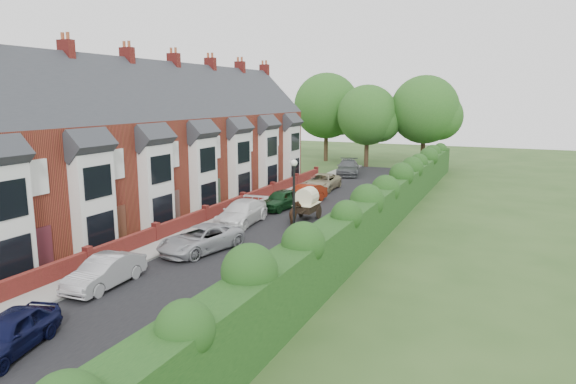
{
  "coord_description": "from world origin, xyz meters",
  "views": [
    {
      "loc": [
        12.5,
        -17.2,
        7.97
      ],
      "look_at": [
        -0.01,
        11.03,
        2.2
      ],
      "focal_mm": 32.0,
      "sensor_mm": 36.0,
      "label": 1
    }
  ],
  "objects_px": {
    "car_navy": "(9,333)",
    "lamppost": "(294,200)",
    "car_green": "(281,200)",
    "car_grey": "(348,168)",
    "car_beige": "(322,182)",
    "horse_cart": "(307,201)",
    "car_red": "(305,194)",
    "car_silver_b": "(201,239)",
    "car_white": "(241,213)",
    "horse": "(295,215)",
    "car_silver_a": "(105,272)"
  },
  "relations": [
    {
      "from": "car_navy",
      "to": "lamppost",
      "type": "bearing_deg",
      "value": 50.73
    },
    {
      "from": "car_green",
      "to": "car_grey",
      "type": "height_order",
      "value": "car_grey"
    },
    {
      "from": "car_navy",
      "to": "car_green",
      "type": "distance_m",
      "value": 22.55
    },
    {
      "from": "car_beige",
      "to": "horse_cart",
      "type": "xyz_separation_m",
      "value": [
        2.83,
        -10.55,
        0.53
      ]
    },
    {
      "from": "car_navy",
      "to": "car_red",
      "type": "relative_size",
      "value": 0.92
    },
    {
      "from": "car_silver_b",
      "to": "car_red",
      "type": "bearing_deg",
      "value": 102.1
    },
    {
      "from": "car_silver_b",
      "to": "car_green",
      "type": "xyz_separation_m",
      "value": [
        -0.44,
        10.99,
        0.03
      ]
    },
    {
      "from": "car_navy",
      "to": "car_white",
      "type": "relative_size",
      "value": 0.77
    },
    {
      "from": "horse",
      "to": "horse_cart",
      "type": "relative_size",
      "value": 0.59
    },
    {
      "from": "car_silver_b",
      "to": "car_silver_a",
      "type": "bearing_deg",
      "value": -85.61
    },
    {
      "from": "lamppost",
      "to": "car_red",
      "type": "xyz_separation_m",
      "value": [
        -5.18,
        14.2,
        -2.61
      ]
    },
    {
      "from": "horse_cart",
      "to": "lamppost",
      "type": "bearing_deg",
      "value": -71.79
    },
    {
      "from": "car_grey",
      "to": "horse",
      "type": "bearing_deg",
      "value": -95.88
    },
    {
      "from": "horse_cart",
      "to": "car_beige",
      "type": "bearing_deg",
      "value": 104.99
    },
    {
      "from": "car_grey",
      "to": "horse",
      "type": "height_order",
      "value": "car_grey"
    },
    {
      "from": "car_red",
      "to": "horse",
      "type": "xyz_separation_m",
      "value": [
        2.14,
        -6.84,
        0.05
      ]
    },
    {
      "from": "car_silver_a",
      "to": "horse",
      "type": "xyz_separation_m",
      "value": [
        3.36,
        12.76,
        0.08
      ]
    },
    {
      "from": "car_navy",
      "to": "horse",
      "type": "relative_size",
      "value": 2.2
    },
    {
      "from": "lamppost",
      "to": "horse",
      "type": "height_order",
      "value": "lamppost"
    },
    {
      "from": "car_silver_b",
      "to": "horse_cart",
      "type": "xyz_separation_m",
      "value": [
        2.43,
        8.76,
        0.56
      ]
    },
    {
      "from": "lamppost",
      "to": "car_green",
      "type": "bearing_deg",
      "value": 117.25
    },
    {
      "from": "car_silver_a",
      "to": "horse_cart",
      "type": "distance_m",
      "value": 15.04
    },
    {
      "from": "lamppost",
      "to": "car_grey",
      "type": "xyz_separation_m",
      "value": [
        -6.4,
        29.0,
        -2.52
      ]
    },
    {
      "from": "horse_cart",
      "to": "horse",
      "type": "bearing_deg",
      "value": -90.0
    },
    {
      "from": "car_grey",
      "to": "horse_cart",
      "type": "distance_m",
      "value": 20.04
    },
    {
      "from": "car_silver_b",
      "to": "car_beige",
      "type": "relative_size",
      "value": 0.96
    },
    {
      "from": "car_red",
      "to": "car_beige",
      "type": "xyz_separation_m",
      "value": [
        -0.69,
        5.6,
        0.01
      ]
    },
    {
      "from": "car_navy",
      "to": "car_beige",
      "type": "relative_size",
      "value": 0.77
    },
    {
      "from": "car_green",
      "to": "car_red",
      "type": "relative_size",
      "value": 0.99
    },
    {
      "from": "lamppost",
      "to": "car_silver_b",
      "type": "bearing_deg",
      "value": 174.88
    },
    {
      "from": "car_silver_a",
      "to": "car_beige",
      "type": "distance_m",
      "value": 25.2
    },
    {
      "from": "lamppost",
      "to": "horse",
      "type": "relative_size",
      "value": 2.95
    },
    {
      "from": "car_silver_a",
      "to": "car_silver_b",
      "type": "height_order",
      "value": "car_silver_b"
    },
    {
      "from": "car_white",
      "to": "horse_cart",
      "type": "distance_m",
      "value": 4.36
    },
    {
      "from": "lamppost",
      "to": "car_navy",
      "type": "distance_m",
      "value": 12.41
    },
    {
      "from": "car_silver_b",
      "to": "car_white",
      "type": "relative_size",
      "value": 0.96
    },
    {
      "from": "car_red",
      "to": "car_grey",
      "type": "distance_m",
      "value": 14.85
    },
    {
      "from": "car_navy",
      "to": "car_silver_a",
      "type": "xyz_separation_m",
      "value": [
        -1.4,
        5.65,
        0.0
      ]
    },
    {
      "from": "car_navy",
      "to": "car_white",
      "type": "bearing_deg",
      "value": 79.63
    },
    {
      "from": "car_white",
      "to": "horse_cart",
      "type": "height_order",
      "value": "horse_cart"
    },
    {
      "from": "car_navy",
      "to": "car_beige",
      "type": "xyz_separation_m",
      "value": [
        -0.87,
        30.85,
        0.04
      ]
    },
    {
      "from": "car_navy",
      "to": "car_beige",
      "type": "bearing_deg",
      "value": 76.69
    },
    {
      "from": "car_navy",
      "to": "car_grey",
      "type": "height_order",
      "value": "car_grey"
    },
    {
      "from": "car_silver_a",
      "to": "car_silver_b",
      "type": "relative_size",
      "value": 0.83
    },
    {
      "from": "car_green",
      "to": "car_beige",
      "type": "height_order",
      "value": "car_green"
    },
    {
      "from": "car_beige",
      "to": "horse",
      "type": "bearing_deg",
      "value": -79.61
    },
    {
      "from": "car_navy",
      "to": "car_beige",
      "type": "distance_m",
      "value": 30.86
    },
    {
      "from": "horse_cart",
      "to": "car_navy",
      "type": "bearing_deg",
      "value": -95.51
    },
    {
      "from": "horse",
      "to": "car_red",
      "type": "bearing_deg",
      "value": -96.03
    },
    {
      "from": "car_beige",
      "to": "horse",
      "type": "xyz_separation_m",
      "value": [
        2.83,
        -12.44,
        0.04
      ]
    }
  ]
}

